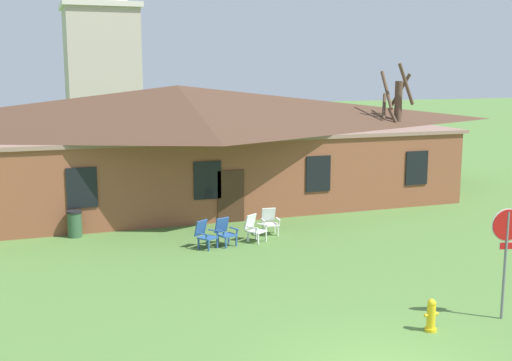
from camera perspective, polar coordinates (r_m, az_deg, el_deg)
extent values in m
cube|color=brown|center=(29.97, -6.87, 1.27)|extent=(23.84, 10.00, 3.20)
cube|color=#926D5E|center=(29.77, -6.93, 4.47)|extent=(24.31, 10.20, 0.16)
pyramid|color=#4C3323|center=(29.69, -6.98, 6.51)|extent=(24.79, 10.40, 1.96)
cube|color=black|center=(24.34, -15.23, -0.63)|extent=(1.10, 0.06, 1.50)
cube|color=black|center=(25.12, -4.34, 0.02)|extent=(1.10, 0.06, 1.50)
cube|color=black|center=(26.75, 5.56, 0.60)|extent=(1.10, 0.06, 1.50)
cube|color=black|center=(29.07, 14.11, 1.10)|extent=(1.10, 0.06, 1.50)
cube|color=#422819|center=(25.51, -2.26, -1.43)|extent=(1.10, 0.06, 2.10)
cube|color=#BCB29E|center=(46.43, -13.49, 8.39)|extent=(4.80, 4.80, 10.10)
cube|color=silver|center=(46.60, -13.75, 14.82)|extent=(5.18, 5.18, 0.36)
cylinder|color=slate|center=(16.80, 21.26, -7.10)|extent=(0.07, 0.07, 2.69)
cylinder|color=white|center=(16.55, 21.46, -3.69)|extent=(0.79, 0.17, 0.81)
cylinder|color=#B71414|center=(16.53, 21.50, -3.71)|extent=(0.75, 0.16, 0.76)
cube|color=#B71414|center=(16.66, 21.37, -5.44)|extent=(0.32, 0.08, 0.16)
cube|color=white|center=(16.68, 21.35, -5.43)|extent=(0.34, 0.08, 0.18)
cube|color=#2D5693|center=(22.07, -3.48, -5.57)|extent=(0.07, 0.07, 0.36)
cube|color=#2D5693|center=(21.73, -4.25, -5.83)|extent=(0.07, 0.07, 0.36)
cube|color=#2D5693|center=(22.34, -4.36, -5.39)|extent=(0.07, 0.07, 0.36)
cube|color=#2D5693|center=(22.01, -5.13, -5.64)|extent=(0.07, 0.07, 0.36)
cube|color=#2D5693|center=(21.98, -4.31, -5.09)|extent=(0.74, 0.73, 0.05)
cube|color=#2D5693|center=(22.10, -4.94, -4.21)|extent=(0.53, 0.45, 0.54)
cube|color=#2D5693|center=(22.14, -3.79, -4.45)|extent=(0.32, 0.42, 0.03)
cube|color=#2D5693|center=(22.06, -3.46, -4.79)|extent=(0.06, 0.06, 0.22)
cube|color=#2D5693|center=(21.71, -4.77, -4.76)|extent=(0.32, 0.42, 0.03)
cube|color=#2D5693|center=(21.63, -4.44, -5.11)|extent=(0.06, 0.06, 0.22)
cube|color=#2D5693|center=(22.29, -1.76, -5.40)|extent=(0.06, 0.06, 0.36)
cube|color=#2D5693|center=(22.02, -2.71, -5.60)|extent=(0.06, 0.06, 0.36)
cube|color=#2D5693|center=(22.63, -2.45, -5.17)|extent=(0.06, 0.06, 0.36)
cube|color=#2D5693|center=(22.36, -3.39, -5.36)|extent=(0.06, 0.06, 0.36)
cube|color=#2D5693|center=(22.27, -2.58, -4.87)|extent=(0.68, 0.67, 0.05)
cube|color=#2D5693|center=(22.44, -3.07, -3.98)|extent=(0.55, 0.35, 0.54)
cube|color=#2D5693|center=(22.37, -1.96, -4.28)|extent=(0.22, 0.46, 0.03)
cube|color=#2D5693|center=(22.28, -1.70, -4.64)|extent=(0.05, 0.05, 0.22)
cube|color=#2D5693|center=(22.04, -3.16, -4.51)|extent=(0.22, 0.46, 0.03)
cube|color=#2D5693|center=(21.94, -2.91, -4.88)|extent=(0.05, 0.05, 0.22)
cube|color=silver|center=(22.87, 0.89, -5.00)|extent=(0.07, 0.07, 0.36)
cube|color=silver|center=(22.51, 0.18, -5.24)|extent=(0.07, 0.07, 0.36)
cube|color=silver|center=(23.13, 0.01, -4.83)|extent=(0.07, 0.07, 0.36)
cube|color=silver|center=(22.78, -0.70, -5.06)|extent=(0.07, 0.07, 0.36)
cube|color=silver|center=(22.77, 0.10, -4.53)|extent=(0.74, 0.73, 0.05)
cube|color=silver|center=(22.88, -0.52, -3.69)|extent=(0.53, 0.44, 0.54)
cube|color=silver|center=(22.93, 0.58, -3.93)|extent=(0.30, 0.43, 0.03)
cube|color=silver|center=(22.86, 0.90, -4.25)|extent=(0.06, 0.06, 0.22)
cube|color=silver|center=(22.49, -0.32, -4.21)|extent=(0.30, 0.43, 0.03)
cube|color=silver|center=(22.42, 0.01, -4.54)|extent=(0.06, 0.06, 0.22)
cube|color=silver|center=(23.63, 1.97, -4.51)|extent=(0.05, 0.05, 0.36)
cube|color=silver|center=(23.52, 0.89, -4.58)|extent=(0.05, 0.05, 0.36)
cube|color=silver|center=(24.05, 1.69, -4.26)|extent=(0.05, 0.05, 0.36)
cube|color=silver|center=(23.93, 0.63, -4.32)|extent=(0.05, 0.05, 0.36)
cube|color=silver|center=(23.73, 1.30, -3.94)|extent=(0.59, 0.57, 0.05)
cube|color=silver|center=(23.95, 1.11, -3.07)|extent=(0.53, 0.24, 0.54)
cube|color=silver|center=(23.74, 1.99, -3.45)|extent=(0.11, 0.47, 0.03)
cube|color=silver|center=(23.61, 2.09, -3.80)|extent=(0.04, 0.04, 0.22)
cube|color=silver|center=(23.59, 0.63, -3.53)|extent=(0.11, 0.47, 0.03)
cube|color=silver|center=(23.47, 0.73, -3.88)|extent=(0.04, 0.04, 0.22)
cylinder|color=brown|center=(31.78, 12.43, 3.69)|extent=(0.36, 0.36, 5.49)
cylinder|color=brown|center=(31.37, 11.55, 7.89)|extent=(0.33, 1.38, 1.81)
cylinder|color=brown|center=(32.04, 12.74, 7.86)|extent=(0.82, 0.79, 1.63)
cylinder|color=brown|center=(31.28, 12.49, 4.73)|extent=(0.97, 0.66, 1.81)
cylinder|color=brown|center=(31.28, 13.22, 8.35)|extent=(1.10, 0.39, 1.99)
cylinder|color=brown|center=(31.68, 11.31, 6.04)|extent=(0.92, 1.32, 1.71)
cylinder|color=gold|center=(15.94, 15.26, -12.66)|extent=(0.28, 0.28, 0.08)
cylinder|color=gold|center=(15.82, 15.32, -11.61)|extent=(0.20, 0.20, 0.55)
sphere|color=gold|center=(15.71, 15.37, -10.47)|extent=(0.20, 0.20, 0.20)
cylinder|color=gold|center=(15.73, 14.93, -11.50)|extent=(0.10, 0.08, 0.08)
cylinder|color=gold|center=(15.88, 15.72, -11.34)|extent=(0.10, 0.08, 0.08)
cylinder|color=#335638|center=(24.32, -15.83, -3.82)|extent=(0.52, 0.52, 0.90)
cylinder|color=black|center=(24.21, -15.89, -2.69)|extent=(0.56, 0.56, 0.08)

